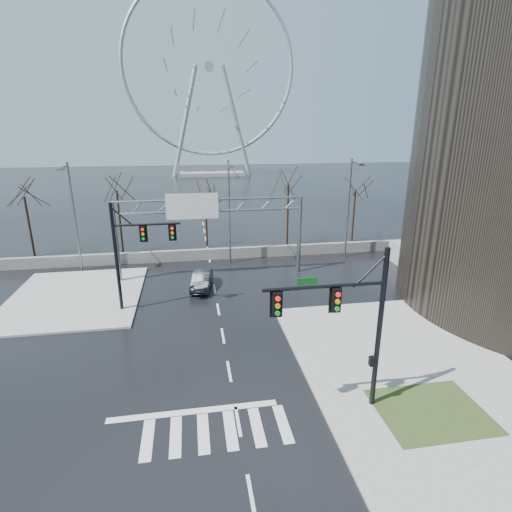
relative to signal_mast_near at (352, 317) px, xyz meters
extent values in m
plane|color=black|center=(-5.14, 4.04, -4.87)|extent=(260.00, 260.00, 0.00)
cube|color=gray|center=(4.86, 6.04, -4.80)|extent=(12.00, 10.00, 0.15)
cube|color=gray|center=(-16.14, 16.04, -4.80)|extent=(10.00, 12.00, 0.15)
cube|color=#2D401A|center=(3.86, -0.96, -4.72)|extent=(5.00, 4.00, 0.02)
cube|color=slate|center=(-5.14, 24.04, -4.32)|extent=(52.00, 0.50, 1.10)
cylinder|color=black|center=(1.36, 0.04, -0.87)|extent=(0.24, 0.24, 8.00)
cylinder|color=black|center=(-1.34, 0.04, 1.53)|extent=(5.40, 0.16, 0.16)
cube|color=black|center=(-0.84, -0.11, 0.93)|extent=(0.35, 0.28, 1.05)
cube|color=black|center=(-3.44, -0.11, 0.93)|extent=(0.35, 0.28, 1.05)
cylinder|color=black|center=(-12.14, 13.04, -0.87)|extent=(0.24, 0.24, 8.00)
cylinder|color=black|center=(-9.84, 13.04, 1.53)|extent=(4.60, 0.16, 0.16)
cube|color=black|center=(-10.14, 12.89, 0.93)|extent=(0.35, 0.28, 1.05)
cube|color=black|center=(-8.14, 12.89, 0.93)|extent=(0.35, 0.28, 1.05)
cylinder|color=slate|center=(-13.14, 19.04, -1.37)|extent=(0.36, 0.36, 7.00)
cylinder|color=slate|center=(2.86, 19.04, -1.37)|extent=(0.36, 0.36, 7.00)
cylinder|color=slate|center=(-5.14, 19.04, 2.13)|extent=(16.00, 0.20, 0.20)
cylinder|color=slate|center=(-5.14, 19.04, 1.13)|extent=(16.00, 0.20, 0.20)
cube|color=#094A14|center=(-6.64, 18.89, 1.63)|extent=(4.20, 0.10, 2.00)
cube|color=silver|center=(-6.64, 18.83, 1.63)|extent=(4.40, 0.02, 2.20)
cylinder|color=slate|center=(-17.14, 22.54, 0.13)|extent=(0.20, 0.20, 10.00)
cylinder|color=slate|center=(-17.14, 21.44, 4.83)|extent=(0.12, 2.20, 0.12)
cube|color=slate|center=(-17.14, 20.44, 4.73)|extent=(0.50, 0.70, 0.18)
cylinder|color=slate|center=(-3.14, 22.54, 0.13)|extent=(0.20, 0.20, 10.00)
cylinder|color=slate|center=(-3.14, 21.44, 4.83)|extent=(0.12, 2.20, 0.12)
cube|color=slate|center=(-3.14, 20.44, 4.73)|extent=(0.50, 0.70, 0.18)
cylinder|color=slate|center=(8.86, 22.54, 0.13)|extent=(0.20, 0.20, 10.00)
cylinder|color=slate|center=(8.86, 21.44, 4.83)|extent=(0.12, 2.20, 0.12)
cube|color=slate|center=(8.86, 20.44, 4.73)|extent=(0.50, 0.70, 0.18)
cylinder|color=black|center=(-23.14, 28.04, -1.72)|extent=(0.24, 0.24, 6.30)
cylinder|color=black|center=(-14.14, 27.54, -1.50)|extent=(0.24, 0.24, 6.75)
cylinder|color=black|center=(-5.14, 28.54, -1.95)|extent=(0.24, 0.24, 5.85)
cylinder|color=black|center=(3.86, 27.54, -1.36)|extent=(0.24, 0.24, 7.02)
cylinder|color=black|center=(11.86, 28.04, -1.81)|extent=(0.24, 0.24, 6.12)
cube|color=gray|center=(-0.14, 99.04, -4.37)|extent=(18.00, 6.00, 1.00)
torus|color=#B2B2B7|center=(-0.14, 99.04, 23.13)|extent=(45.00, 1.00, 45.00)
cylinder|color=#B2B2B7|center=(-0.14, 99.04, 23.13)|extent=(2.40, 1.50, 2.40)
cylinder|color=#B2B2B7|center=(-7.14, 99.04, 9.13)|extent=(8.28, 1.20, 28.82)
cylinder|color=#B2B2B7|center=(6.86, 99.04, 9.13)|extent=(8.28, 1.20, 28.82)
imported|color=black|center=(-6.16, 16.46, -4.19)|extent=(2.15, 4.35, 1.37)
camera|label=1|loc=(-6.81, -14.98, 7.95)|focal=28.00mm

